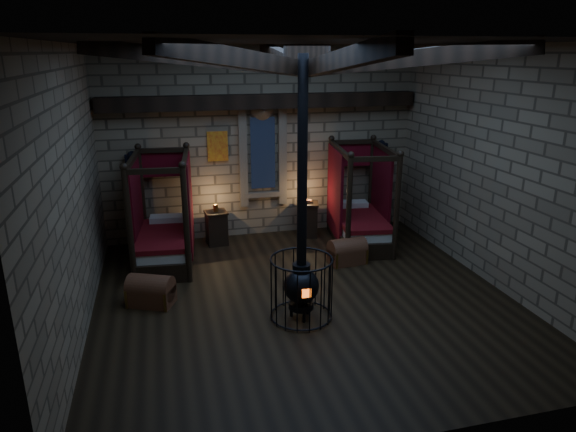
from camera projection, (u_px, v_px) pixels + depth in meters
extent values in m
cube|color=black|center=(304.00, 299.00, 8.85)|extent=(7.00, 7.00, 0.01)
cube|color=#847054|center=(262.00, 144.00, 11.43)|extent=(7.00, 0.02, 4.20)
cube|color=#847054|center=(405.00, 265.00, 4.97)|extent=(7.00, 0.02, 4.20)
cube|color=#847054|center=(72.00, 195.00, 7.39)|extent=(0.02, 7.00, 4.20)
cube|color=#847054|center=(497.00, 169.00, 9.02)|extent=(0.02, 7.00, 4.20)
cube|color=black|center=(307.00, 42.00, 7.56)|extent=(7.00, 7.00, 0.01)
cube|color=black|center=(263.00, 101.00, 10.98)|extent=(6.86, 0.35, 0.30)
cylinder|color=black|center=(307.00, 53.00, 7.61)|extent=(0.70, 0.70, 0.25)
cube|color=black|center=(263.00, 153.00, 11.45)|extent=(0.55, 0.04, 1.60)
cube|color=#9A200E|center=(218.00, 146.00, 11.16)|extent=(0.45, 0.03, 0.65)
cube|color=black|center=(134.00, 181.00, 10.83)|extent=(0.30, 0.10, 1.15)
cube|color=black|center=(380.00, 167.00, 12.14)|extent=(0.30, 0.10, 1.15)
cube|color=black|center=(166.00, 254.00, 10.32)|extent=(1.25, 2.13, 0.35)
cube|color=beige|center=(165.00, 242.00, 10.23)|extent=(1.12, 1.97, 0.22)
cube|color=maroon|center=(164.00, 235.00, 10.19)|extent=(1.18, 2.01, 0.10)
cube|color=beige|center=(167.00, 219.00, 10.86)|extent=(0.72, 0.41, 0.14)
cube|color=#5E0811|center=(164.00, 164.00, 10.77)|extent=(1.08, 0.15, 0.54)
cylinder|color=black|center=(130.00, 229.00, 9.05)|extent=(0.11, 0.11, 2.16)
cylinder|color=black|center=(143.00, 199.00, 10.89)|extent=(0.11, 0.11, 2.16)
cylinder|color=black|center=(186.00, 226.00, 9.19)|extent=(0.11, 0.11, 2.16)
cylinder|color=black|center=(189.00, 197.00, 11.04)|extent=(0.11, 0.11, 2.16)
cube|color=#5E0811|center=(137.00, 206.00, 10.23)|extent=(0.20, 1.47, 1.92)
cube|color=#5E0811|center=(190.00, 204.00, 10.38)|extent=(0.20, 1.47, 1.92)
cube|color=black|center=(359.00, 236.00, 11.36)|extent=(1.32, 2.16, 0.35)
cube|color=beige|center=(360.00, 224.00, 11.28)|extent=(1.19, 1.99, 0.21)
cube|color=maroon|center=(360.00, 218.00, 11.24)|extent=(1.25, 2.03, 0.10)
cube|color=beige|center=(352.00, 204.00, 11.91)|extent=(0.72, 0.43, 0.14)
cube|color=#5E0811|center=(352.00, 154.00, 11.81)|extent=(1.07, 0.20, 0.54)
cylinder|color=black|center=(349.00, 211.00, 10.11)|extent=(0.11, 0.11, 2.15)
cylinder|color=black|center=(330.00, 186.00, 11.96)|extent=(0.11, 0.11, 2.15)
cylinder|color=black|center=(397.00, 209.00, 10.21)|extent=(0.11, 0.11, 2.15)
cylinder|color=black|center=(371.00, 185.00, 12.06)|extent=(0.11, 0.11, 2.15)
cube|color=#5E0811|center=(335.00, 192.00, 11.30)|extent=(0.26, 1.46, 1.90)
cube|color=#5E0811|center=(381.00, 190.00, 11.40)|extent=(0.26, 1.46, 1.90)
cube|color=brown|center=(151.00, 296.00, 8.62)|extent=(0.86, 0.71, 0.30)
cylinder|color=brown|center=(150.00, 288.00, 8.58)|extent=(0.86, 0.71, 0.45)
cube|color=olive|center=(132.00, 294.00, 8.68)|extent=(0.23, 0.44, 0.32)
cube|color=olive|center=(170.00, 297.00, 8.56)|extent=(0.23, 0.44, 0.32)
cube|color=brown|center=(347.00, 256.00, 10.32)|extent=(0.77, 0.52, 0.30)
cylinder|color=brown|center=(347.00, 249.00, 10.27)|extent=(0.77, 0.52, 0.44)
cube|color=olive|center=(332.00, 258.00, 10.20)|extent=(0.10, 0.46, 0.32)
cube|color=olive|center=(362.00, 254.00, 10.43)|extent=(0.10, 0.46, 0.32)
cube|color=black|center=(217.00, 229.00, 11.26)|extent=(0.47, 0.45, 0.71)
cube|color=black|center=(216.00, 212.00, 11.15)|extent=(0.51, 0.49, 0.04)
cylinder|color=olive|center=(216.00, 208.00, 11.12)|extent=(0.10, 0.10, 0.16)
cube|color=black|center=(307.00, 220.00, 11.76)|extent=(0.54, 0.53, 0.75)
cube|color=black|center=(307.00, 204.00, 11.64)|extent=(0.59, 0.58, 0.04)
cube|color=brown|center=(307.00, 201.00, 11.62)|extent=(0.22, 0.18, 0.05)
cylinder|color=black|center=(301.00, 305.00, 8.17)|extent=(0.40, 0.40, 0.10)
sphere|color=black|center=(301.00, 286.00, 8.07)|extent=(0.56, 0.56, 0.56)
cylinder|color=black|center=(301.00, 268.00, 7.98)|extent=(0.28, 0.28, 0.14)
cube|color=#FF5914|center=(307.00, 293.00, 7.82)|extent=(0.14, 0.02, 0.14)
cylinder|color=black|center=(302.00, 166.00, 7.48)|extent=(0.15, 0.15, 3.14)
torus|color=black|center=(301.00, 315.00, 8.23)|extent=(1.00, 1.00, 0.03)
torus|color=black|center=(301.00, 259.00, 7.93)|extent=(1.00, 1.00, 0.03)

